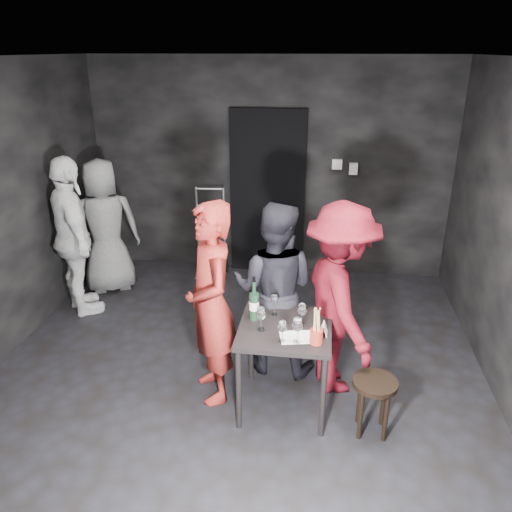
# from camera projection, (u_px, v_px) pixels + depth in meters

# --- Properties ---
(floor) EXTENTS (4.50, 5.00, 0.02)m
(floor) POSITION_uv_depth(u_px,v_px,m) (235.00, 378.00, 4.52)
(floor) COLOR black
(floor) RESTS_ON ground
(ceiling) EXTENTS (4.50, 5.00, 0.02)m
(ceiling) POSITION_uv_depth(u_px,v_px,m) (229.00, 57.00, 3.48)
(ceiling) COLOR silver
(ceiling) RESTS_ON ground
(wall_back) EXTENTS (4.50, 0.04, 2.70)m
(wall_back) POSITION_uv_depth(u_px,v_px,m) (268.00, 169.00, 6.28)
(wall_back) COLOR black
(wall_back) RESTS_ON ground
(wall_front) EXTENTS (4.50, 0.04, 2.70)m
(wall_front) POSITION_uv_depth(u_px,v_px,m) (100.00, 492.00, 1.71)
(wall_front) COLOR black
(wall_front) RESTS_ON ground
(doorway) EXTENTS (0.95, 0.10, 2.10)m
(doorway) POSITION_uv_depth(u_px,v_px,m) (268.00, 194.00, 6.34)
(doorway) COLOR black
(doorway) RESTS_ON ground
(wallbox_upper) EXTENTS (0.12, 0.06, 0.12)m
(wallbox_upper) POSITION_uv_depth(u_px,v_px,m) (337.00, 164.00, 6.09)
(wallbox_upper) COLOR #B7B7B2
(wallbox_upper) RESTS_ON wall_back
(wallbox_lower) EXTENTS (0.10, 0.06, 0.14)m
(wallbox_lower) POSITION_uv_depth(u_px,v_px,m) (353.00, 169.00, 6.08)
(wallbox_lower) COLOR #B7B7B2
(wallbox_lower) RESTS_ON wall_back
(hand_truck) EXTENTS (0.39, 0.33, 1.16)m
(hand_truck) POSITION_uv_depth(u_px,v_px,m) (212.00, 258.00, 6.53)
(hand_truck) COLOR #B2B2B7
(hand_truck) RESTS_ON floor
(tasting_table) EXTENTS (0.72, 0.72, 0.75)m
(tasting_table) POSITION_uv_depth(u_px,v_px,m) (285.00, 337.00, 3.94)
(tasting_table) COLOR black
(tasting_table) RESTS_ON floor
(stool) EXTENTS (0.34, 0.34, 0.47)m
(stool) POSITION_uv_depth(u_px,v_px,m) (374.00, 391.00, 3.75)
(stool) COLOR black
(stool) RESTS_ON floor
(server_red) EXTENTS (0.74, 0.85, 1.95)m
(server_red) POSITION_uv_depth(u_px,v_px,m) (211.00, 291.00, 3.96)
(server_red) COLOR maroon
(server_red) RESTS_ON floor
(woman_black) EXTENTS (0.87, 0.55, 1.69)m
(woman_black) POSITION_uv_depth(u_px,v_px,m) (274.00, 284.00, 4.38)
(woman_black) COLOR black
(woman_black) RESTS_ON floor
(man_maroon) EXTENTS (0.93, 1.31, 1.85)m
(man_maroon) POSITION_uv_depth(u_px,v_px,m) (340.00, 290.00, 4.09)
(man_maroon) COLOR #5D0C16
(man_maroon) RESTS_ON floor
(bystander_cream) EXTENTS (1.22, 1.30, 2.06)m
(bystander_cream) POSITION_uv_depth(u_px,v_px,m) (71.00, 225.00, 5.28)
(bystander_cream) COLOR white
(bystander_cream) RESTS_ON floor
(bystander_grey) EXTENTS (0.97, 0.79, 1.74)m
(bystander_grey) POSITION_uv_depth(u_px,v_px,m) (105.00, 222.00, 5.87)
(bystander_grey) COLOR slate
(bystander_grey) RESTS_ON floor
(tasting_mat) EXTENTS (0.31, 0.24, 0.00)m
(tasting_mat) POSITION_uv_depth(u_px,v_px,m) (299.00, 337.00, 3.75)
(tasting_mat) COLOR white
(tasting_mat) RESTS_ON tasting_table
(wine_glass_a) EXTENTS (0.10, 0.10, 0.21)m
(wine_glass_a) POSITION_uv_depth(u_px,v_px,m) (261.00, 318.00, 3.81)
(wine_glass_a) COLOR white
(wine_glass_a) RESTS_ON tasting_table
(wine_glass_b) EXTENTS (0.08, 0.08, 0.20)m
(wine_glass_b) POSITION_uv_depth(u_px,v_px,m) (253.00, 306.00, 4.00)
(wine_glass_b) COLOR white
(wine_glass_b) RESTS_ON tasting_table
(wine_glass_c) EXTENTS (0.09, 0.09, 0.19)m
(wine_glass_c) POSITION_uv_depth(u_px,v_px,m) (274.00, 304.00, 4.04)
(wine_glass_c) COLOR white
(wine_glass_c) RESTS_ON tasting_table
(wine_glass_d) EXTENTS (0.09, 0.09, 0.19)m
(wine_glass_d) POSITION_uv_depth(u_px,v_px,m) (282.00, 331.00, 3.66)
(wine_glass_d) COLOR white
(wine_glass_d) RESTS_ON tasting_table
(wine_glass_e) EXTENTS (0.10, 0.10, 0.22)m
(wine_glass_e) POSITION_uv_depth(u_px,v_px,m) (297.00, 329.00, 3.65)
(wine_glass_e) COLOR white
(wine_glass_e) RESTS_ON tasting_table
(wine_glass_f) EXTENTS (0.10, 0.10, 0.20)m
(wine_glass_f) POSITION_uv_depth(u_px,v_px,m) (302.00, 314.00, 3.88)
(wine_glass_f) COLOR white
(wine_glass_f) RESTS_ON tasting_table
(wine_bottle) EXTENTS (0.08, 0.08, 0.32)m
(wine_bottle) POSITION_uv_depth(u_px,v_px,m) (254.00, 305.00, 3.96)
(wine_bottle) COLOR black
(wine_bottle) RESTS_ON tasting_table
(breadstick_cup) EXTENTS (0.10, 0.10, 0.30)m
(breadstick_cup) POSITION_uv_depth(u_px,v_px,m) (317.00, 327.00, 3.63)
(breadstick_cup) COLOR maroon
(breadstick_cup) RESTS_ON tasting_table
(reserved_card) EXTENTS (0.07, 0.12, 0.09)m
(reserved_card) POSITION_uv_depth(u_px,v_px,m) (322.00, 329.00, 3.78)
(reserved_card) COLOR white
(reserved_card) RESTS_ON tasting_table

